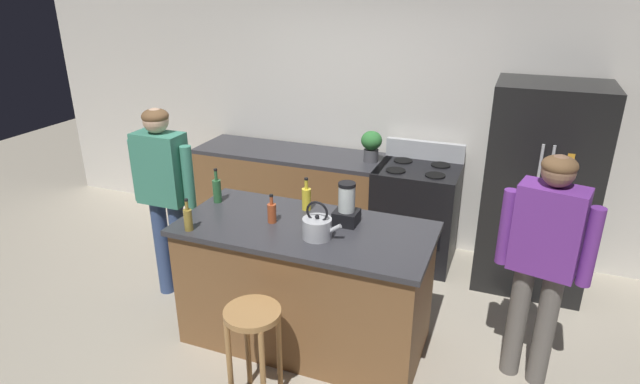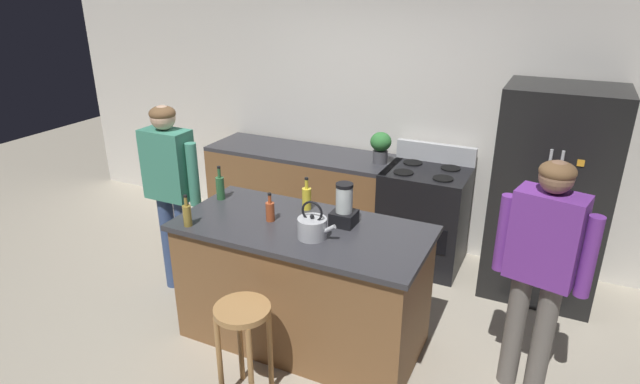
% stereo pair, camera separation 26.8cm
% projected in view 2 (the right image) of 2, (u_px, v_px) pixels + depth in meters
% --- Properties ---
extents(ground_plane, '(14.00, 14.00, 0.00)m').
position_uv_depth(ground_plane, '(303.00, 336.00, 4.07)').
color(ground_plane, '#B2A893').
extents(back_wall, '(8.00, 0.10, 2.70)m').
position_uv_depth(back_wall, '(391.00, 113.00, 5.19)').
color(back_wall, silver).
rests_on(back_wall, ground_plane).
extents(kitchen_island, '(1.82, 0.87, 0.96)m').
position_uv_depth(kitchen_island, '(303.00, 283.00, 3.89)').
color(kitchen_island, brown).
rests_on(kitchen_island, ground_plane).
extents(back_counter_run, '(2.00, 0.64, 0.96)m').
position_uv_depth(back_counter_run, '(303.00, 195.00, 5.50)').
color(back_counter_run, brown).
rests_on(back_counter_run, ground_plane).
extents(refrigerator, '(0.90, 0.73, 1.82)m').
position_uv_depth(refrigerator, '(550.00, 195.00, 4.36)').
color(refrigerator, black).
rests_on(refrigerator, ground_plane).
extents(stove_range, '(0.76, 0.65, 1.14)m').
position_uv_depth(stove_range, '(424.00, 217.00, 4.96)').
color(stove_range, black).
rests_on(stove_range, ground_plane).
extents(person_by_island_left, '(0.59, 0.22, 1.67)m').
position_uv_depth(person_by_island_left, '(170.00, 183.00, 4.35)').
color(person_by_island_left, '#384C7A').
rests_on(person_by_island_left, ground_plane).
extents(person_by_sink_right, '(0.60, 0.30, 1.63)m').
position_uv_depth(person_by_sink_right, '(542.00, 260.00, 3.21)').
color(person_by_sink_right, '#66605B').
rests_on(person_by_sink_right, ground_plane).
extents(bar_stool, '(0.36, 0.36, 0.70)m').
position_uv_depth(bar_stool, '(243.00, 328.00, 3.30)').
color(bar_stool, '#B7844C').
rests_on(bar_stool, ground_plane).
extents(potted_plant, '(0.20, 0.20, 0.30)m').
position_uv_depth(potted_plant, '(381.00, 145.00, 4.92)').
color(potted_plant, '#4C4C51').
rests_on(potted_plant, back_counter_run).
extents(blender_appliance, '(0.17, 0.17, 0.31)m').
position_uv_depth(blender_appliance, '(344.00, 208.00, 3.68)').
color(blender_appliance, black).
rests_on(blender_appliance, kitchen_island).
extents(bottle_olive_oil, '(0.07, 0.07, 0.28)m').
position_uv_depth(bottle_olive_oil, '(220.00, 187.00, 4.13)').
color(bottle_olive_oil, '#2D6638').
rests_on(bottle_olive_oil, kitchen_island).
extents(bottle_soda, '(0.07, 0.07, 0.26)m').
position_uv_depth(bottle_soda, '(307.00, 198.00, 3.95)').
color(bottle_soda, yellow).
rests_on(bottle_soda, kitchen_island).
extents(bottle_cooking_sauce, '(0.06, 0.06, 0.22)m').
position_uv_depth(bottle_cooking_sauce, '(270.00, 211.00, 3.76)').
color(bottle_cooking_sauce, '#B24C26').
rests_on(bottle_cooking_sauce, kitchen_island).
extents(bottle_vinegar, '(0.06, 0.06, 0.24)m').
position_uv_depth(bottle_vinegar, '(187.00, 215.00, 3.68)').
color(bottle_vinegar, olive).
rests_on(bottle_vinegar, kitchen_island).
extents(tea_kettle, '(0.28, 0.20, 0.27)m').
position_uv_depth(tea_kettle, '(312.00, 227.00, 3.51)').
color(tea_kettle, '#B7BABF').
rests_on(tea_kettle, kitchen_island).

